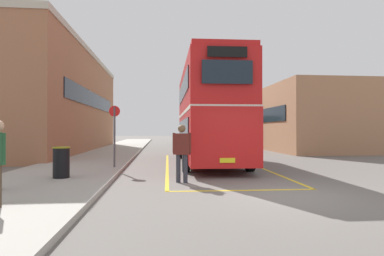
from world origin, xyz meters
The scene contains 10 objects.
ground_plane centered at (0.00, 14.40, 0.00)m, with size 135.60×135.60×0.00m, color #66605B.
sidewalk_left centered at (-6.50, 16.80, 0.07)m, with size 4.00×57.60×0.14m, color #A39E93.
brick_building_left centered at (-10.74, 17.22, 3.76)m, with size 5.41×20.10×7.50m.
depot_building_right centered at (9.17, 18.32, 2.56)m, with size 7.42×13.66×5.13m.
double_decker_bus centered at (-0.65, 7.82, 2.51)m, with size 2.99×10.20×4.75m.
single_deck_bus centered at (3.05, 25.53, 1.64)m, with size 3.34×9.01×3.02m.
pedestrian_boarding centered at (-2.32, 2.22, 1.06)m, with size 0.58×0.38×1.81m.
litter_bin centered at (-6.11, 2.66, 0.63)m, with size 0.53×0.53×0.98m.
bus_stop_sign centered at (-4.85, 5.41, 1.65)m, with size 0.44×0.08×2.49m.
bay_marking_yellow centered at (-0.67, 5.92, 0.00)m, with size 4.45×12.23×0.01m.
Camera 1 is at (-2.98, -7.70, 1.65)m, focal length 29.69 mm.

